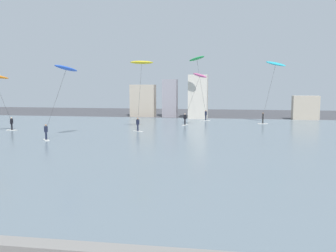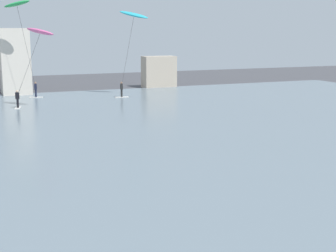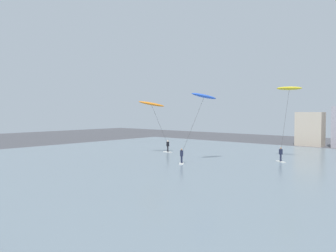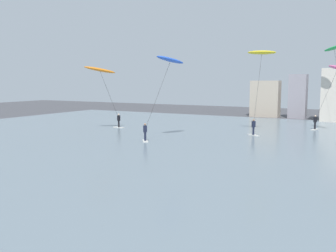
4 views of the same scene
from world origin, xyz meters
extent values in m
cube|color=slate|center=(0.00, 30.92, 0.05)|extent=(84.00, 52.00, 0.10)
cube|color=#B7A893|center=(-9.25, 59.77, 2.83)|extent=(4.35, 2.24, 5.65)
cube|color=silver|center=(-20.72, 36.92, 0.13)|extent=(1.42, 0.52, 0.06)
cylinder|color=black|center=(-20.72, 36.92, 0.55)|extent=(0.20, 0.20, 0.78)
cube|color=black|center=(-20.72, 36.92, 1.24)|extent=(0.24, 0.35, 0.60)
sphere|color=beige|center=(-20.72, 36.92, 1.65)|extent=(0.20, 0.20, 0.20)
cylinder|color=#333333|center=(-20.72, 35.30, 3.91)|extent=(0.04, 3.26, 5.45)
ellipsoid|color=orange|center=(-20.73, 33.68, 6.77)|extent=(3.11, 3.28, 0.97)
cube|color=silver|center=(-5.01, 38.38, 0.13)|extent=(1.39, 1.18, 0.06)
cylinder|color=#191E33|center=(-5.01, 38.38, 0.55)|extent=(0.20, 0.20, 0.78)
cube|color=#191E33|center=(-5.01, 38.38, 1.24)|extent=(0.38, 0.40, 0.60)
sphere|color=#9E7051|center=(-5.01, 38.38, 1.65)|extent=(0.20, 0.20, 0.20)
cylinder|color=#333333|center=(-4.95, 39.28, 4.76)|extent=(0.16, 1.83, 7.14)
ellipsoid|color=yellow|center=(-4.88, 40.19, 8.48)|extent=(2.99, 1.61, 0.54)
cube|color=silver|center=(-12.63, 29.97, 0.13)|extent=(1.18, 1.39, 0.06)
cylinder|color=#191E33|center=(-12.63, 29.97, 0.55)|extent=(0.20, 0.20, 0.78)
cube|color=#191E33|center=(-12.63, 29.97, 1.24)|extent=(0.40, 0.38, 0.60)
sphere|color=#9E7051|center=(-12.63, 29.97, 1.65)|extent=(0.20, 0.20, 0.20)
cylinder|color=#333333|center=(-11.90, 31.03, 4.27)|extent=(1.48, 2.14, 6.17)
ellipsoid|color=blue|center=(-11.18, 32.09, 7.50)|extent=(2.04, 3.47, 0.93)
camera|label=1|loc=(5.86, -5.98, 5.96)|focal=40.45mm
camera|label=2|loc=(-4.18, 0.25, 7.04)|focal=52.38mm
camera|label=3|loc=(11.47, 0.12, 5.90)|focal=37.72mm
camera|label=4|loc=(5.15, 1.99, 5.53)|focal=39.30mm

